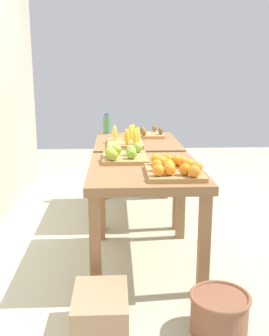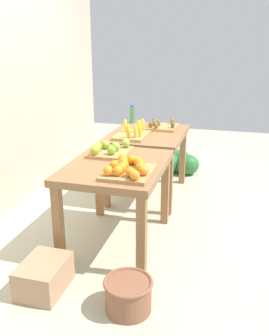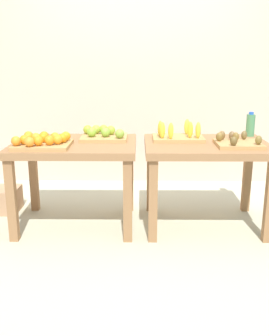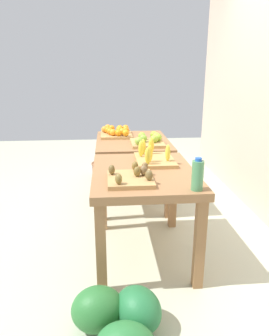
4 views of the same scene
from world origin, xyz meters
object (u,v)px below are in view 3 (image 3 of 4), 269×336
display_table_right (206,155)px  orange_bin (42,141)px  apple_bin (103,134)px  water_bottle (250,125)px  display_table_left (75,155)px  banana_crate (178,136)px  kiwi_bin (237,142)px

display_table_right → orange_bin: orange_bin is taller
orange_bin → apple_bin: size_ratio=1.12×
orange_bin → water_bottle: size_ratio=2.06×
display_table_left → apple_bin: apple_bin is taller
display_table_left → display_table_right: size_ratio=1.00×
water_bottle → banana_crate: bearing=-164.1°
display_table_left → orange_bin: orange_bin is taller
apple_bin → kiwi_bin: bearing=-13.3°
display_table_left → display_table_right: (1.12, 0.00, 0.00)m
orange_bin → banana_crate: 1.15m
apple_bin → banana_crate: size_ratio=0.92×
orange_bin → banana_crate: size_ratio=1.03×
kiwi_bin → banana_crate: bearing=154.2°
display_table_left → display_table_right: bearing=0.0°
apple_bin → kiwi_bin: apple_bin is taller
display_table_left → water_bottle: bearing=10.9°
display_table_left → kiwi_bin: size_ratio=2.86×
banana_crate → apple_bin: bearing=176.4°
display_table_right → banana_crate: bearing=155.1°
apple_bin → water_bottle: water_bottle is taller
display_table_left → water_bottle: water_bottle is taller
kiwi_bin → apple_bin: bearing=166.7°
orange_bin → water_bottle: water_bottle is taller
display_table_left → display_table_right: 1.12m
display_table_right → orange_bin: bearing=-172.7°
display_table_left → water_bottle: size_ratio=4.71×
apple_bin → display_table_right: bearing=-9.5°
display_table_right → kiwi_bin: size_ratio=2.86×
banana_crate → water_bottle: (0.67, 0.19, 0.06)m
orange_bin → kiwi_bin: size_ratio=1.25×
kiwi_bin → water_bottle: bearing=62.9°
water_bottle → kiwi_bin: bearing=-117.1°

